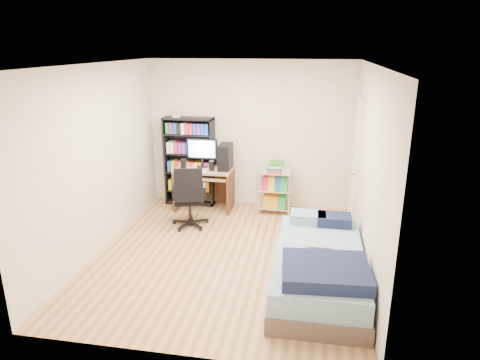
% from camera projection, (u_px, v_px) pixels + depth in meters
% --- Properties ---
extents(room, '(3.58, 4.08, 2.58)m').
position_uv_depth(room, '(226.00, 166.00, 5.42)').
color(room, tan).
rests_on(room, ground).
extents(media_shelf, '(0.87, 0.29, 1.60)m').
position_uv_depth(media_shelf, '(190.00, 160.00, 7.46)').
color(media_shelf, black).
rests_on(media_shelf, room).
extents(computer_desk, '(0.96, 0.56, 1.21)m').
position_uv_depth(computer_desk, '(210.00, 172.00, 7.26)').
color(computer_desk, tan).
rests_on(computer_desk, room).
extents(office_chair, '(0.71, 0.71, 0.98)m').
position_uv_depth(office_chair, '(190.00, 208.00, 6.61)').
color(office_chair, black).
rests_on(office_chair, room).
extents(wire_cart, '(0.57, 0.42, 0.89)m').
position_uv_depth(wire_cart, '(275.00, 179.00, 7.11)').
color(wire_cart, white).
rests_on(wire_cart, room).
extents(bed, '(1.03, 2.07, 0.59)m').
position_uv_depth(bed, '(319.00, 267.00, 4.96)').
color(bed, brown).
rests_on(bed, room).
extents(door, '(0.12, 0.80, 2.00)m').
position_uv_depth(door, '(356.00, 164.00, 6.48)').
color(door, silver).
rests_on(door, room).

